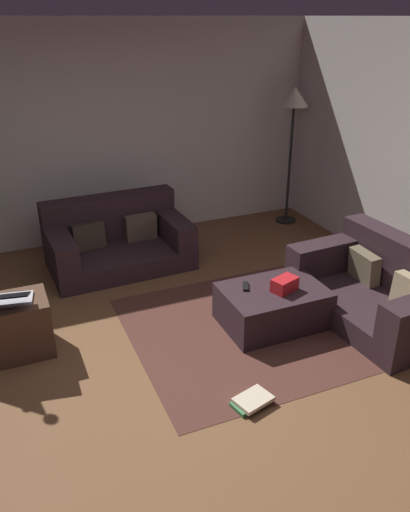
{
  "coord_description": "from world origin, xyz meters",
  "views": [
    {
      "loc": [
        -0.92,
        -3.07,
        2.61
      ],
      "look_at": [
        0.62,
        0.56,
        0.75
      ],
      "focal_mm": 35.97,
      "sensor_mm": 36.0,
      "label": 1
    }
  ],
  "objects_px": {
    "gift_box": "(285,284)",
    "corner_lamp": "(294,108)",
    "side_table": "(18,326)",
    "laptop": "(12,298)",
    "book_stack": "(251,401)",
    "couch_left": "(117,241)",
    "couch_right": "(381,289)",
    "ottoman": "(273,306)",
    "tv_remote": "(246,286)"
  },
  "relations": [
    {
      "from": "gift_box",
      "to": "corner_lamp",
      "type": "bearing_deg",
      "value": 57.97
    },
    {
      "from": "side_table",
      "to": "laptop",
      "type": "relative_size",
      "value": 1.26
    },
    {
      "from": "book_stack",
      "to": "corner_lamp",
      "type": "relative_size",
      "value": 0.18
    },
    {
      "from": "book_stack",
      "to": "side_table",
      "type": "bearing_deg",
      "value": 137.34
    },
    {
      "from": "gift_box",
      "to": "couch_left",
      "type": "bearing_deg",
      "value": 119.41
    },
    {
      "from": "couch_right",
      "to": "book_stack",
      "type": "height_order",
      "value": "couch_right"
    },
    {
      "from": "ottoman",
      "to": "corner_lamp",
      "type": "bearing_deg",
      "value": 55.97
    },
    {
      "from": "couch_right",
      "to": "corner_lamp",
      "type": "distance_m",
      "value": 2.83
    },
    {
      "from": "side_table",
      "to": "book_stack",
      "type": "bearing_deg",
      "value": -42.66
    },
    {
      "from": "tv_remote",
      "to": "laptop",
      "type": "height_order",
      "value": "laptop"
    },
    {
      "from": "couch_right",
      "to": "side_table",
      "type": "distance_m",
      "value": 3.27
    },
    {
      "from": "tv_remote",
      "to": "side_table",
      "type": "bearing_deg",
      "value": -163.68
    },
    {
      "from": "gift_box",
      "to": "tv_remote",
      "type": "bearing_deg",
      "value": 146.71
    },
    {
      "from": "gift_box",
      "to": "laptop",
      "type": "height_order",
      "value": "laptop"
    },
    {
      "from": "couch_right",
      "to": "corner_lamp",
      "type": "height_order",
      "value": "corner_lamp"
    },
    {
      "from": "corner_lamp",
      "to": "laptop",
      "type": "bearing_deg",
      "value": -153.77
    },
    {
      "from": "couch_right",
      "to": "ottoman",
      "type": "distance_m",
      "value": 1.05
    },
    {
      "from": "book_stack",
      "to": "corner_lamp",
      "type": "distance_m",
      "value": 4.11
    },
    {
      "from": "couch_right",
      "to": "gift_box",
      "type": "distance_m",
      "value": 0.97
    },
    {
      "from": "gift_box",
      "to": "tv_remote",
      "type": "distance_m",
      "value": 0.35
    },
    {
      "from": "couch_left",
      "to": "ottoman",
      "type": "relative_size",
      "value": 1.7
    },
    {
      "from": "side_table",
      "to": "ottoman",
      "type": "bearing_deg",
      "value": -11.66
    },
    {
      "from": "couch_right",
      "to": "tv_remote",
      "type": "relative_size",
      "value": 9.77
    },
    {
      "from": "tv_remote",
      "to": "book_stack",
      "type": "height_order",
      "value": "tv_remote"
    },
    {
      "from": "couch_left",
      "to": "tv_remote",
      "type": "relative_size",
      "value": 9.86
    },
    {
      "from": "gift_box",
      "to": "laptop",
      "type": "distance_m",
      "value": 2.32
    },
    {
      "from": "ottoman",
      "to": "side_table",
      "type": "height_order",
      "value": "side_table"
    },
    {
      "from": "couch_left",
      "to": "tv_remote",
      "type": "height_order",
      "value": "couch_left"
    },
    {
      "from": "couch_right",
      "to": "corner_lamp",
      "type": "xyz_separation_m",
      "value": [
        0.49,
        2.49,
        1.26
      ]
    },
    {
      "from": "tv_remote",
      "to": "corner_lamp",
      "type": "bearing_deg",
      "value": 76.28
    },
    {
      "from": "couch_right",
      "to": "gift_box",
      "type": "relative_size",
      "value": 6.7
    },
    {
      "from": "tv_remote",
      "to": "side_table",
      "type": "xyz_separation_m",
      "value": [
        -1.96,
        0.33,
        -0.12
      ]
    },
    {
      "from": "couch_right",
      "to": "ottoman",
      "type": "relative_size",
      "value": 1.69
    },
    {
      "from": "tv_remote",
      "to": "corner_lamp",
      "type": "height_order",
      "value": "corner_lamp"
    },
    {
      "from": "couch_left",
      "to": "laptop",
      "type": "height_order",
      "value": "couch_left"
    },
    {
      "from": "corner_lamp",
      "to": "book_stack",
      "type": "bearing_deg",
      "value": -125.02
    },
    {
      "from": "laptop",
      "to": "book_stack",
      "type": "height_order",
      "value": "laptop"
    },
    {
      "from": "gift_box",
      "to": "tv_remote",
      "type": "height_order",
      "value": "gift_box"
    },
    {
      "from": "couch_left",
      "to": "couch_right",
      "type": "relative_size",
      "value": 1.01
    },
    {
      "from": "tv_remote",
      "to": "laptop",
      "type": "xyz_separation_m",
      "value": [
        -1.97,
        0.27,
        0.18
      ]
    },
    {
      "from": "gift_box",
      "to": "corner_lamp",
      "type": "height_order",
      "value": "corner_lamp"
    },
    {
      "from": "laptop",
      "to": "corner_lamp",
      "type": "distance_m",
      "value": 4.23
    },
    {
      "from": "couch_left",
      "to": "book_stack",
      "type": "xyz_separation_m",
      "value": [
        0.3,
        -2.74,
        -0.24
      ]
    },
    {
      "from": "couch_left",
      "to": "book_stack",
      "type": "distance_m",
      "value": 2.77
    },
    {
      "from": "ottoman",
      "to": "book_stack",
      "type": "xyz_separation_m",
      "value": [
        -0.7,
        -0.92,
        -0.15
      ]
    },
    {
      "from": "side_table",
      "to": "corner_lamp",
      "type": "xyz_separation_m",
      "value": [
        3.68,
        1.77,
        1.29
      ]
    },
    {
      "from": "couch_left",
      "to": "couch_right",
      "type": "distance_m",
      "value": 2.9
    },
    {
      "from": "ottoman",
      "to": "laptop",
      "type": "xyz_separation_m",
      "value": [
        -2.2,
        0.4,
        0.37
      ]
    },
    {
      "from": "couch_right",
      "to": "ottoman",
      "type": "height_order",
      "value": "couch_right"
    },
    {
      "from": "couch_left",
      "to": "couch_right",
      "type": "bearing_deg",
      "value": 131.3
    }
  ]
}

